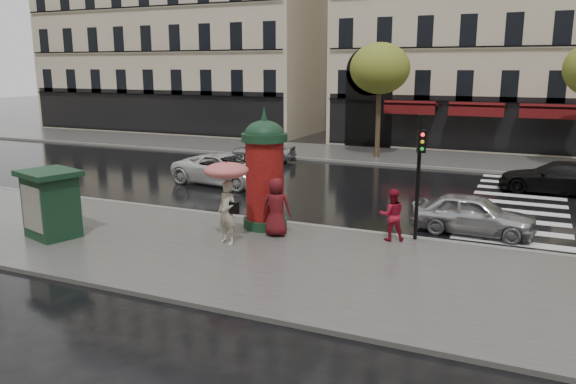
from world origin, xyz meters
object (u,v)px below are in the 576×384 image
at_px(car_black, 557,178).
at_px(woman_umbrella, 227,189).
at_px(morris_column, 265,170).
at_px(newsstand, 51,203).
at_px(woman_red, 392,215).
at_px(car_white, 225,169).
at_px(car_far_silver, 263,150).
at_px(traffic_light, 419,166).
at_px(man_burgundy, 276,207).
at_px(car_silver, 473,214).

bearing_deg(car_black, woman_umbrella, -34.29).
xyz_separation_m(morris_column, newsstand, (-5.53, -3.62, -0.82)).
bearing_deg(woman_red, morris_column, -19.99).
xyz_separation_m(car_white, car_far_silver, (-1.29, 6.54, -0.07)).
relative_size(traffic_light, car_white, 0.76).
relative_size(man_burgundy, car_white, 0.37).
height_order(woman_umbrella, woman_red, woman_umbrella).
relative_size(woman_umbrella, traffic_light, 0.67).
relative_size(woman_red, newsstand, 0.76).
relative_size(woman_umbrella, woman_red, 1.59).
height_order(woman_umbrella, traffic_light, traffic_light).
height_order(woman_umbrella, car_black, woman_umbrella).
xyz_separation_m(car_silver, car_black, (2.60, 7.69, 0.02)).
bearing_deg(woman_red, car_black, -139.38).
xyz_separation_m(traffic_light, car_black, (4.07, 9.48, -1.74)).
bearing_deg(woman_red, woman_umbrella, 3.89).
relative_size(woman_umbrella, morris_column, 0.64).
distance_m(morris_column, traffic_light, 4.87).
height_order(traffic_light, newsstand, traffic_light).
bearing_deg(woman_umbrella, newsstand, -163.16).
distance_m(woman_umbrella, car_far_silver, 15.75).
bearing_deg(traffic_light, car_silver, 50.58).
bearing_deg(newsstand, traffic_light, 22.11).
distance_m(man_burgundy, car_far_silver, 14.96).
bearing_deg(woman_red, car_far_silver, -73.22).
bearing_deg(woman_red, newsstand, -1.70).
xyz_separation_m(traffic_light, newsstand, (-10.35, -4.21, -1.22)).
bearing_deg(newsstand, car_white, 86.57).
xyz_separation_m(woman_umbrella, woman_red, (4.38, 2.27, -0.87)).
distance_m(man_burgundy, car_white, 8.79).
bearing_deg(car_white, car_silver, -100.35).
relative_size(man_burgundy, car_far_silver, 0.50).
bearing_deg(car_black, newsstand, -43.71).
distance_m(woman_umbrella, woman_red, 5.01).
relative_size(morris_column, car_silver, 1.03).
bearing_deg(traffic_light, morris_column, -173.04).
height_order(woman_red, man_burgundy, man_burgundy).
relative_size(man_burgundy, traffic_light, 0.49).
relative_size(man_burgundy, newsstand, 0.88).
bearing_deg(car_black, car_far_silver, -96.33).
xyz_separation_m(morris_column, car_silver, (6.29, 2.38, -1.36)).
bearing_deg(car_far_silver, car_white, 3.15).
height_order(traffic_light, car_silver, traffic_light).
bearing_deg(car_silver, car_white, 74.82).
relative_size(man_burgundy, car_black, 0.39).
height_order(car_silver, car_black, car_black).
relative_size(traffic_light, car_far_silver, 1.03).
distance_m(morris_column, car_black, 13.50).
xyz_separation_m(newsstand, car_white, (0.57, 9.57, -0.50)).
height_order(morris_column, car_black, morris_column).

